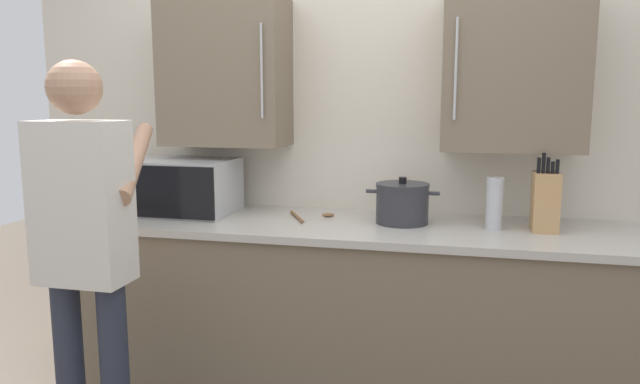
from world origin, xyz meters
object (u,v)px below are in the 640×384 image
at_px(person_figure, 84,238).
at_px(thermos_flask, 495,203).
at_px(stock_pot, 402,203).
at_px(knife_block, 545,201).
at_px(microwave_oven, 171,186).
at_px(wooden_spoon, 312,216).

bearing_deg(person_figure, thermos_flask, 27.22).
distance_m(thermos_flask, stock_pot, 0.42).
bearing_deg(knife_block, person_figure, -155.20).
height_order(knife_block, person_figure, person_figure).
height_order(thermos_flask, person_figure, person_figure).
distance_m(microwave_oven, thermos_flask, 1.60).
bearing_deg(thermos_flask, microwave_oven, 178.86).
distance_m(thermos_flask, person_figure, 1.73).
bearing_deg(thermos_flask, stock_pot, 174.64).
xyz_separation_m(stock_pot, person_figure, (-1.12, -0.83, -0.04)).
height_order(knife_block, thermos_flask, knife_block).
bearing_deg(wooden_spoon, thermos_flask, -4.49).
bearing_deg(knife_block, wooden_spoon, 177.42).
height_order(microwave_oven, person_figure, person_figure).
height_order(knife_block, wooden_spoon, knife_block).
bearing_deg(person_figure, microwave_oven, 94.22).
relative_size(knife_block, wooden_spoon, 1.43).
relative_size(microwave_oven, knife_block, 1.69).
xyz_separation_m(knife_block, thermos_flask, (-0.22, -0.02, -0.01)).
distance_m(knife_block, thermos_flask, 0.22).
bearing_deg(knife_block, stock_pot, 178.20).
height_order(thermos_flask, stock_pot, thermos_flask).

